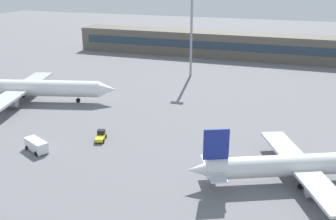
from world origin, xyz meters
TOP-DOWN VIEW (x-y plane):
  - ground_plane at (0.00, 40.00)m, footprint 400.00×400.00m
  - terminal_building at (0.00, 111.46)m, footprint 125.33×12.13m
  - airplane_near at (24.48, 24.55)m, footprint 34.55×24.91m
  - airplane_mid at (-40.86, 42.71)m, footprint 44.01×31.26m
  - baggage_tug_yellow at (-12.51, 27.91)m, footprint 2.64×3.88m
  - service_van_white at (-21.02, 19.92)m, footprint 5.55×4.06m
  - floodlight_tower_west at (-9.53, 79.55)m, footprint 3.20×0.80m

SIDE VIEW (x-z plane):
  - ground_plane at x=0.00m, z-range 0.00..0.00m
  - baggage_tug_yellow at x=-12.51m, z-range -0.08..1.67m
  - service_van_white at x=-21.02m, z-range 0.07..2.15m
  - airplane_near at x=24.48m, z-range -1.78..7.33m
  - airplane_mid at x=-40.86m, z-range -2.16..8.91m
  - terminal_building at x=0.00m, z-range 0.00..9.00m
  - floodlight_tower_west at x=-9.53m, z-range 2.08..31.87m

